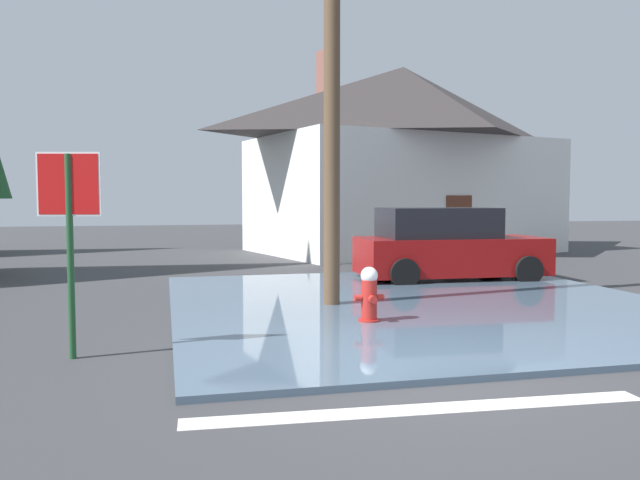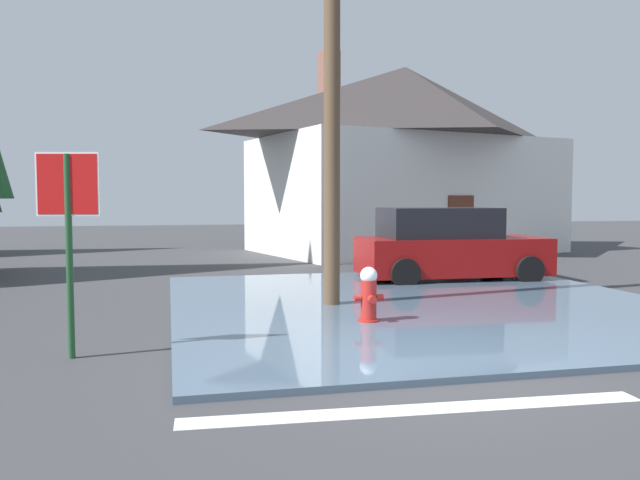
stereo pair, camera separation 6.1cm
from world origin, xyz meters
The scene contains 8 objects.
ground_plane centered at (0.00, 0.00, -0.05)m, with size 80.00×80.00×0.10m, color #38383A.
flood_puddle centered at (1.42, 3.79, 0.04)m, with size 8.72×9.16×0.08m, color #4C6075.
lane_stop_bar centered at (-0.77, -1.43, 0.00)m, with size 4.32×0.30×0.01m, color silver.
stop_sign_near centered at (-4.09, 1.27, 1.75)m, with size 0.73×0.19×2.45m.
fire_hydrant centered at (-0.06, 2.27, 0.44)m, with size 0.45×0.38×0.89m.
utility_pole centered at (-0.21, 3.91, 4.16)m, with size 1.60×0.28×7.96m.
house centered at (5.36, 15.05, 3.42)m, with size 12.04×9.10×7.11m.
parked_car centered at (3.29, 6.81, 0.80)m, with size 4.29×2.17×1.69m.
Camera 1 is at (-3.00, -6.72, 1.91)m, focal length 35.89 mm.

